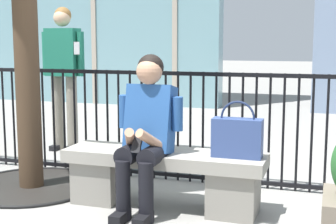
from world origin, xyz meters
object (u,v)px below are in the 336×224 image
(stone_bench, at_px, (164,173))
(bystander_further_back, at_px, (63,67))
(handbag_on_bench, at_px, (237,137))
(seated_person_with_phone, at_px, (146,128))

(stone_bench, height_order, bystander_further_back, bystander_further_back)
(stone_bench, bearing_deg, handbag_on_bench, -0.99)
(stone_bench, relative_size, seated_person_with_phone, 1.32)
(handbag_on_bench, xyz_separation_m, bystander_further_back, (-2.40, 1.63, 0.40))
(stone_bench, xyz_separation_m, bystander_further_back, (-1.82, 1.62, 0.73))
(stone_bench, bearing_deg, seated_person_with_phone, -127.18)
(handbag_on_bench, distance_m, bystander_further_back, 2.93)
(bystander_further_back, bearing_deg, stone_bench, -41.65)
(stone_bench, height_order, seated_person_with_phone, seated_person_with_phone)
(seated_person_with_phone, distance_m, bystander_further_back, 2.48)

